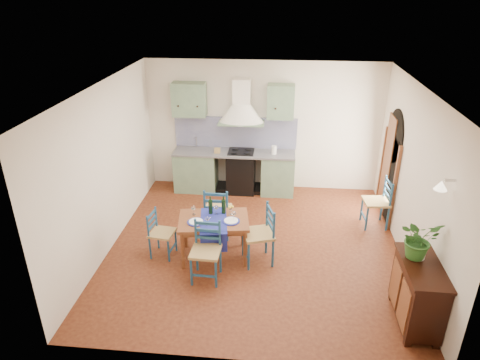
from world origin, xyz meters
name	(u,v)px	position (x,y,z in m)	size (l,w,h in m)	color
floor	(255,246)	(0.00, 0.00, 0.00)	(5.00, 5.00, 0.00)	#3E160D
back_wall	(241,145)	(-0.47, 2.29, 1.05)	(5.00, 0.96, 2.80)	silver
right_wall	(409,177)	(2.50, 0.28, 1.34)	(0.26, 5.00, 2.80)	silver
left_wall	(107,168)	(-2.50, 0.00, 1.40)	(0.04, 5.00, 2.80)	silver
ceiling	(257,87)	(0.00, 0.00, 2.80)	(5.00, 5.00, 0.01)	white
dining_table	(214,224)	(-0.65, -0.36, 0.64)	(1.23, 0.95, 1.03)	brown
chair_near	(206,251)	(-0.69, -0.93, 0.49)	(0.46, 0.46, 0.95)	navy
chair_far	(217,211)	(-0.69, 0.30, 0.51)	(0.46, 0.46, 0.99)	navy
chair_left	(161,233)	(-1.55, -0.39, 0.42)	(0.43, 0.43, 0.82)	navy
chair_right	(260,234)	(0.11, -0.42, 0.52)	(0.59, 0.59, 1.00)	navy
chair_spare	(378,202)	(2.23, 0.95, 0.49)	(0.49, 0.49, 0.96)	navy
sideboard	(418,292)	(2.26, -1.61, 0.51)	(0.50, 1.05, 0.94)	black
potted_plant	(419,239)	(2.21, -1.43, 1.21)	(0.49, 0.43, 0.55)	#285C20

